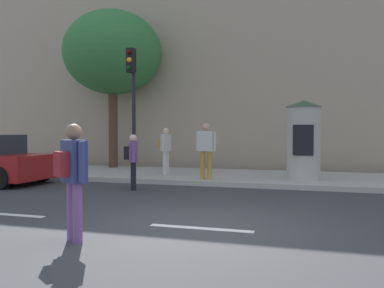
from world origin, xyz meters
name	(u,v)px	position (x,y,z in m)	size (l,w,h in m)	color
ground_plane	(201,228)	(0.00, 0.00, 0.00)	(80.00, 80.00, 0.00)	#38383A
sidewalk_curb	(257,178)	(0.00, 7.00, 0.07)	(36.00, 4.00, 0.15)	#B2ADA3
lane_markings	(201,228)	(0.00, 0.00, 0.00)	(25.80, 0.16, 0.01)	silver
building_backdrop	(274,47)	(0.00, 12.00, 5.32)	(36.00, 5.00, 10.63)	tan
traffic_light	(132,91)	(-3.70, 5.24, 2.89)	(0.24, 0.45, 4.05)	black
poster_column	(304,139)	(1.48, 6.29, 1.37)	(1.09, 1.09, 2.40)	#B2ADA3
street_tree	(113,53)	(-5.99, 8.35, 4.73)	(3.91, 3.91, 6.27)	#4C3826
pedestrian_in_light_jacket	(73,171)	(-1.59, -1.35, 1.05)	(0.54, 0.52, 1.75)	#724C84
pedestrian_near_pole	(132,157)	(-3.01, 3.77, 0.92)	(0.52, 0.61, 1.54)	black
pedestrian_tallest	(206,146)	(-1.35, 5.47, 1.17)	(0.61, 0.40, 1.71)	#B78C33
pedestrian_in_red_top	(165,147)	(-3.03, 6.42, 1.09)	(0.38, 0.60, 1.58)	silver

